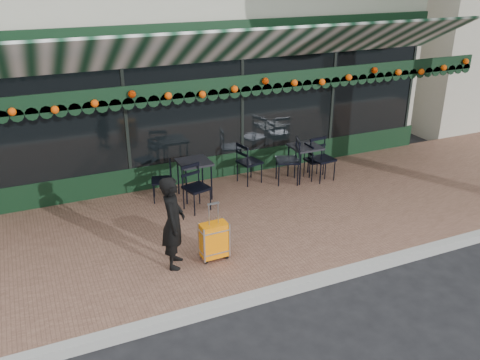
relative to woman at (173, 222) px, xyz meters
name	(u,v)px	position (x,y,z in m)	size (l,w,h in m)	color
ground	(267,295)	(1.01, -1.07, -0.87)	(80.00, 80.00, 0.00)	black
sidewalk	(215,229)	(1.01, 0.93, -0.79)	(18.00, 4.00, 0.15)	brown
curb	(269,294)	(1.01, -1.15, -0.79)	(18.00, 0.16, 0.15)	#9E9E99
restaurant_building	(130,52)	(1.01, 6.76, 1.40)	(12.00, 9.60, 4.50)	#AAA793
woman	(173,222)	(0.00, 0.00, 0.00)	(0.52, 0.34, 1.44)	black
suitcase	(214,241)	(0.60, -0.08, -0.40)	(0.42, 0.24, 0.94)	orange
cafe_table_a	(305,149)	(3.48, 2.09, -0.06)	(0.59, 0.59, 0.73)	black
cafe_table_b	(194,165)	(1.08, 2.17, -0.05)	(0.60, 0.60, 0.74)	black
chair_a_left	(287,161)	(3.06, 2.07, -0.24)	(0.48, 0.48, 0.95)	black
chair_a_right	(315,161)	(3.70, 2.03, -0.33)	(0.39, 0.39, 0.78)	black
chair_a_front	(323,159)	(3.80, 1.91, -0.27)	(0.44, 0.44, 0.89)	black
chair_b_left	(162,181)	(0.47, 2.29, -0.32)	(0.40, 0.40, 0.80)	black
chair_b_right	(249,162)	(2.35, 2.39, -0.28)	(0.44, 0.44, 0.87)	black
chair_b_front	(197,188)	(0.93, 1.62, -0.29)	(0.43, 0.43, 0.86)	black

